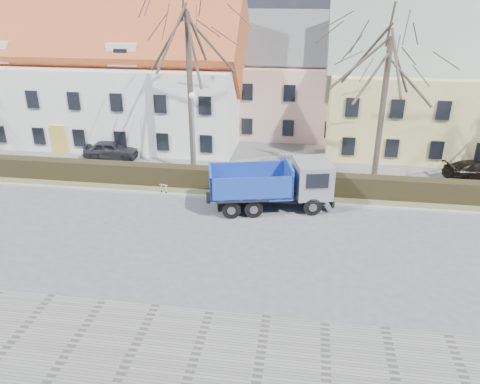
% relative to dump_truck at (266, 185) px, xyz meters
% --- Properties ---
extents(ground, '(120.00, 120.00, 0.00)m').
position_rel_dump_truck_xyz_m(ground, '(-3.43, -3.67, -1.44)').
color(ground, '#4F4F52').
extents(sidewalk_near, '(80.00, 5.00, 0.08)m').
position_rel_dump_truck_xyz_m(sidewalk_near, '(-3.43, -12.17, -1.40)').
color(sidewalk_near, gray).
rests_on(sidewalk_near, ground).
extents(curb_far, '(80.00, 0.30, 0.12)m').
position_rel_dump_truck_xyz_m(curb_far, '(-3.43, 0.93, -1.38)').
color(curb_far, gray).
rests_on(curb_far, ground).
extents(grass_strip, '(80.00, 3.00, 0.10)m').
position_rel_dump_truck_xyz_m(grass_strip, '(-3.43, 2.53, -1.39)').
color(grass_strip, '#505630').
rests_on(grass_strip, ground).
extents(hedge, '(60.00, 0.90, 1.30)m').
position_rel_dump_truck_xyz_m(hedge, '(-3.43, 2.33, -0.79)').
color(hedge, black).
rests_on(hedge, ground).
extents(building_white, '(26.80, 10.80, 9.50)m').
position_rel_dump_truck_xyz_m(building_white, '(-16.43, 12.33, 3.31)').
color(building_white, silver).
rests_on(building_white, ground).
extents(building_pink, '(10.80, 8.80, 8.00)m').
position_rel_dump_truck_xyz_m(building_pink, '(0.57, 16.33, 2.56)').
color(building_pink, '#D4A696').
rests_on(building_pink, ground).
extents(building_yellow, '(18.80, 10.80, 8.50)m').
position_rel_dump_truck_xyz_m(building_yellow, '(12.57, 13.33, 2.81)').
color(building_yellow, '#CFBC71').
rests_on(building_yellow, ground).
extents(tree_1, '(9.20, 9.20, 12.65)m').
position_rel_dump_truck_xyz_m(tree_1, '(-5.43, 4.83, 4.89)').
color(tree_1, '#3B3129').
rests_on(tree_1, ground).
extents(tree_2, '(8.00, 8.00, 11.00)m').
position_rel_dump_truck_xyz_m(tree_2, '(6.57, 4.83, 4.06)').
color(tree_2, '#3B3129').
rests_on(tree_2, ground).
extents(dump_truck, '(7.62, 4.28, 2.88)m').
position_rel_dump_truck_xyz_m(dump_truck, '(0.00, 0.00, 0.00)').
color(dump_truck, navy).
rests_on(dump_truck, ground).
extents(streetlight, '(0.46, 0.46, 5.92)m').
position_rel_dump_truck_xyz_m(streetlight, '(-4.93, 3.33, 1.52)').
color(streetlight, '#979CA4').
rests_on(streetlight, ground).
extents(cart_frame, '(0.87, 0.63, 0.72)m').
position_rel_dump_truck_xyz_m(cart_frame, '(-6.59, 1.07, -1.08)').
color(cart_frame, silver).
rests_on(cart_frame, ground).
extents(parked_car_a, '(4.08, 1.91, 1.35)m').
position_rel_dump_truck_xyz_m(parked_car_a, '(-12.13, 6.72, -0.76)').
color(parked_car_a, black).
rests_on(parked_car_a, ground).
extents(parked_car_b, '(4.53, 2.70, 1.23)m').
position_rel_dump_truck_xyz_m(parked_car_b, '(13.28, 6.46, -0.82)').
color(parked_car_b, black).
rests_on(parked_car_b, ground).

